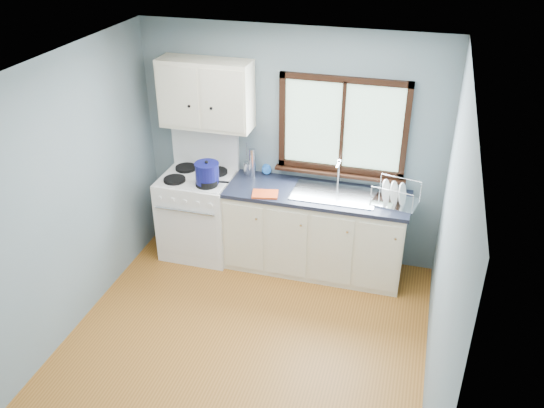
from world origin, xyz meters
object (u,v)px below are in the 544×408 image
(sink, at_px, (334,200))
(stockpot, at_px, (207,173))
(skillet, at_px, (208,181))
(thermos, at_px, (252,163))
(utensil_crock, at_px, (249,168))
(gas_range, at_px, (199,212))
(base_cabinets, at_px, (315,235))
(dish_rack, at_px, (395,197))

(sink, height_order, stockpot, sink)
(skillet, relative_size, thermos, 1.10)
(utensil_crock, bearing_deg, gas_range, -155.95)
(gas_range, height_order, sink, gas_range)
(sink, bearing_deg, gas_range, -179.29)
(base_cabinets, xyz_separation_m, thermos, (-0.74, 0.17, 0.67))
(base_cabinets, distance_m, utensil_crock, 1.00)
(stockpot, height_order, utensil_crock, utensil_crock)
(skillet, relative_size, dish_rack, 0.71)
(skillet, height_order, stockpot, stockpot)
(stockpot, bearing_deg, base_cabinets, 8.52)
(dish_rack, bearing_deg, thermos, -175.58)
(skillet, bearing_deg, sink, -0.25)
(dish_rack, bearing_deg, base_cabinets, -169.67)
(skillet, distance_m, utensil_crock, 0.50)
(skillet, xyz_separation_m, stockpot, (-0.01, 0.01, 0.09))
(sink, relative_size, skillet, 2.43)
(sink, bearing_deg, base_cabinets, 179.87)
(gas_range, height_order, stockpot, gas_range)
(stockpot, xyz_separation_m, thermos, (0.38, 0.34, 0.01))
(thermos, distance_m, dish_rack, 1.53)
(sink, distance_m, utensil_crock, 1.00)
(sink, distance_m, skillet, 1.30)
(gas_range, bearing_deg, stockpot, -38.30)
(stockpot, bearing_deg, skillet, -49.68)
(sink, xyz_separation_m, utensil_crock, (-0.97, 0.21, 0.13))
(gas_range, xyz_separation_m, thermos, (0.56, 0.19, 0.58))
(stockpot, xyz_separation_m, dish_rack, (1.89, 0.15, -0.09))
(skillet, height_order, utensil_crock, utensil_crock)
(gas_range, xyz_separation_m, dish_rack, (2.08, 0.00, 0.49))
(dish_rack, bearing_deg, utensil_crock, -176.85)
(sink, bearing_deg, thermos, 169.49)
(thermos, bearing_deg, gas_range, -161.50)
(utensil_crock, height_order, dish_rack, utensil_crock)
(stockpot, relative_size, dish_rack, 0.63)
(gas_range, distance_m, dish_rack, 2.14)
(thermos, bearing_deg, base_cabinets, -12.96)
(gas_range, bearing_deg, utensil_crock, 24.05)
(base_cabinets, bearing_deg, sink, -0.13)
(base_cabinets, height_order, dish_rack, dish_rack)
(gas_range, height_order, utensil_crock, gas_range)
(base_cabinets, xyz_separation_m, skillet, (-1.11, -0.18, 0.57))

